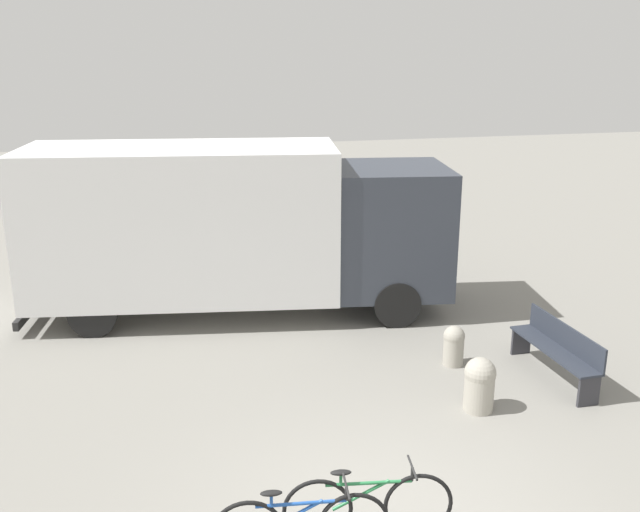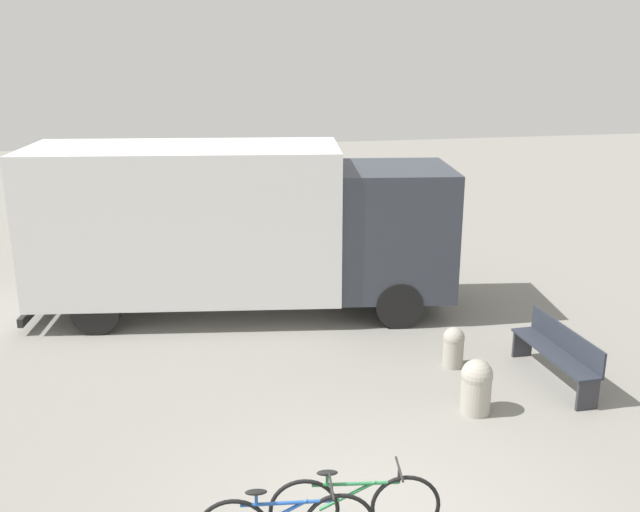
{
  "view_description": "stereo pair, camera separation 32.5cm",
  "coord_description": "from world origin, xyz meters",
  "px_view_note": "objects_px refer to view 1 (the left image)",
  "views": [
    {
      "loc": [
        -2.19,
        -6.19,
        5.05
      ],
      "look_at": [
        0.36,
        4.63,
        1.68
      ],
      "focal_mm": 40.0,
      "sensor_mm": 36.0,
      "label": 1
    },
    {
      "loc": [
        -1.87,
        -6.26,
        5.05
      ],
      "look_at": [
        0.36,
        4.63,
        1.68
      ],
      "focal_mm": 40.0,
      "sensor_mm": 36.0,
      "label": 2
    }
  ],
  "objects_px": {
    "delivery_truck": "(232,224)",
    "bicycle_middle": "(368,506)",
    "bollard_far_bench": "(454,344)",
    "bollard_near_bench": "(480,383)",
    "park_bench": "(558,348)"
  },
  "relations": [
    {
      "from": "bicycle_middle",
      "to": "bollard_far_bench",
      "type": "relative_size",
      "value": 2.69
    },
    {
      "from": "bollard_near_bench",
      "to": "bollard_far_bench",
      "type": "xyz_separation_m",
      "value": [
        0.25,
        1.47,
        -0.07
      ]
    },
    {
      "from": "delivery_truck",
      "to": "bollard_far_bench",
      "type": "xyz_separation_m",
      "value": [
        3.16,
        -3.17,
        -1.4
      ]
    },
    {
      "from": "park_bench",
      "to": "bollard_far_bench",
      "type": "distance_m",
      "value": 1.6
    },
    {
      "from": "park_bench",
      "to": "bollard_far_bench",
      "type": "xyz_separation_m",
      "value": [
        -1.38,
        0.8,
        -0.14
      ]
    },
    {
      "from": "bicycle_middle",
      "to": "park_bench",
      "type": "bearing_deg",
      "value": 44.55
    },
    {
      "from": "park_bench",
      "to": "bollard_far_bench",
      "type": "height_order",
      "value": "park_bench"
    },
    {
      "from": "bollard_near_bench",
      "to": "bollard_far_bench",
      "type": "height_order",
      "value": "bollard_near_bench"
    },
    {
      "from": "delivery_truck",
      "to": "bicycle_middle",
      "type": "height_order",
      "value": "delivery_truck"
    },
    {
      "from": "delivery_truck",
      "to": "bicycle_middle",
      "type": "relative_size",
      "value": 4.53
    },
    {
      "from": "bollard_far_bench",
      "to": "park_bench",
      "type": "bearing_deg",
      "value": -29.97
    },
    {
      "from": "delivery_truck",
      "to": "bollard_near_bench",
      "type": "bearing_deg",
      "value": -49.36
    },
    {
      "from": "bicycle_middle",
      "to": "bollard_far_bench",
      "type": "xyz_separation_m",
      "value": [
        2.58,
        3.73,
        -0.04
      ]
    },
    {
      "from": "bollard_near_bench",
      "to": "bollard_far_bench",
      "type": "bearing_deg",
      "value": 80.39
    },
    {
      "from": "delivery_truck",
      "to": "bollard_far_bench",
      "type": "distance_m",
      "value": 4.69
    }
  ]
}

